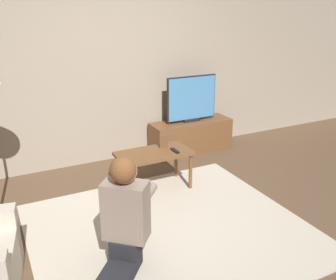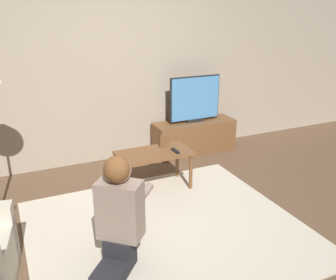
{
  "view_description": "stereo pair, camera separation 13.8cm",
  "coord_description": "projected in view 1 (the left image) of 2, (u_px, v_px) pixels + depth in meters",
  "views": [
    {
      "loc": [
        -1.36,
        -2.66,
        1.99
      ],
      "look_at": [
        0.33,
        0.69,
        0.62
      ],
      "focal_mm": 40.0,
      "sensor_mm": 36.0,
      "label": 1
    },
    {
      "loc": [
        -1.23,
        -2.72,
        1.99
      ],
      "look_at": [
        0.33,
        0.69,
        0.62
      ],
      "focal_mm": 40.0,
      "sensor_mm": 36.0,
      "label": 2
    }
  ],
  "objects": [
    {
      "name": "rug",
      "position": [
        170.0,
        230.0,
        3.48
      ],
      "size": [
        2.46,
        2.19,
        0.02
      ],
      "color": "beige",
      "rests_on": "ground_plane"
    },
    {
      "name": "picture_frame",
      "position": [
        164.0,
        141.0,
        4.21
      ],
      "size": [
        0.11,
        0.01,
        0.15
      ],
      "color": "brown",
      "rests_on": "coffee_table"
    },
    {
      "name": "remote",
      "position": [
        175.0,
        151.0,
        4.12
      ],
      "size": [
        0.04,
        0.15,
        0.02
      ],
      "color": "black",
      "rests_on": "coffee_table"
    },
    {
      "name": "coffee_table",
      "position": [
        154.0,
        157.0,
        4.12
      ],
      "size": [
        0.82,
        0.43,
        0.46
      ],
      "color": "brown",
      "rests_on": "ground_plane"
    },
    {
      "name": "wall_back",
      "position": [
        100.0,
        63.0,
        4.66
      ],
      "size": [
        10.0,
        0.06,
        2.6
      ],
      "color": "tan",
      "rests_on": "ground_plane"
    },
    {
      "name": "person_kneeling",
      "position": [
        125.0,
        213.0,
        2.85
      ],
      "size": [
        0.69,
        0.74,
        0.93
      ],
      "rotation": [
        0.0,
        0.0,
        2.42
      ],
      "color": "#232328",
      "rests_on": "rug"
    },
    {
      "name": "tv",
      "position": [
        191.0,
        99.0,
        5.11
      ],
      "size": [
        0.74,
        0.08,
        0.63
      ],
      "color": "black",
      "rests_on": "tv_stand"
    },
    {
      "name": "tv_stand",
      "position": [
        191.0,
        136.0,
        5.29
      ],
      "size": [
        1.15,
        0.38,
        0.45
      ],
      "color": "brown",
      "rests_on": "ground_plane"
    },
    {
      "name": "ground_plane",
      "position": [
        170.0,
        231.0,
        3.48
      ],
      "size": [
        10.0,
        10.0,
        0.0
      ],
      "primitive_type": "plane",
      "color": "brown"
    }
  ]
}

